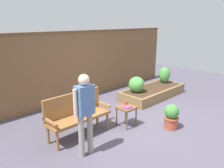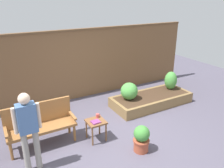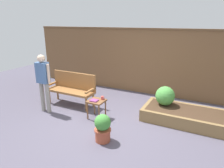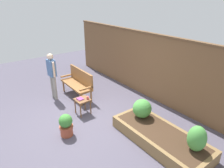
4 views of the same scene
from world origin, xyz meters
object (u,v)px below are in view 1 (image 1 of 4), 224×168
at_px(garden_bench, 76,111).
at_px(shrub_far_corner, 164,75).
at_px(shrub_near_bench, 137,84).
at_px(person_by_bench, 85,108).
at_px(book_on_table, 127,107).
at_px(potted_boxwood, 171,116).
at_px(cup_on_table, 126,103).
at_px(side_table, 126,110).

distance_m(garden_bench, shrub_far_corner, 4.17).
xyz_separation_m(shrub_near_bench, person_by_bench, (-2.93, -1.21, 0.39)).
distance_m(book_on_table, potted_boxwood, 1.04).
xyz_separation_m(cup_on_table, shrub_far_corner, (2.94, 0.80, 0.06)).
xyz_separation_m(potted_boxwood, shrub_near_bench, (0.85, 1.75, 0.24)).
bearing_deg(garden_bench, person_by_bench, -114.15).
bearing_deg(person_by_bench, potted_boxwood, -14.72).
distance_m(cup_on_table, potted_boxwood, 1.12).
relative_size(shrub_far_corner, person_by_bench, 0.36).
height_order(potted_boxwood, shrub_near_bench, shrub_near_bench).
xyz_separation_m(garden_bench, person_by_bench, (-0.34, -0.75, 0.39)).
distance_m(garden_bench, book_on_table, 1.19).
relative_size(garden_bench, shrub_far_corner, 2.54).
xyz_separation_m(book_on_table, person_by_bench, (-1.41, -0.23, 0.44)).
bearing_deg(person_by_bench, side_table, 11.10).
relative_size(cup_on_table, shrub_far_corner, 0.19).
bearing_deg(side_table, potted_boxwood, -52.19).
height_order(book_on_table, potted_boxwood, potted_boxwood).
height_order(cup_on_table, book_on_table, cup_on_table).
bearing_deg(garden_bench, shrub_near_bench, 9.93).
height_order(side_table, potted_boxwood, potted_boxwood).
bearing_deg(potted_boxwood, book_on_table, 131.11).
bearing_deg(potted_boxwood, cup_on_table, 119.62).
bearing_deg(side_table, garden_bench, 156.94).
xyz_separation_m(cup_on_table, book_on_table, (-0.13, -0.18, -0.03)).
height_order(garden_bench, shrub_near_bench, garden_bench).
height_order(side_table, shrub_far_corner, shrub_far_corner).
bearing_deg(shrub_far_corner, garden_bench, -173.75).
xyz_separation_m(cup_on_table, person_by_bench, (-1.54, -0.40, 0.41)).
bearing_deg(shrub_far_corner, book_on_table, -162.32).
xyz_separation_m(side_table, person_by_bench, (-1.44, -0.28, 0.54)).
relative_size(potted_boxwood, shrub_near_bench, 1.20).
relative_size(side_table, potted_boxwood, 0.82).
distance_m(book_on_table, person_by_bench, 1.49).
bearing_deg(side_table, person_by_bench, -168.90).
bearing_deg(shrub_near_bench, garden_bench, -170.07).
distance_m(shrub_far_corner, person_by_bench, 4.65).
xyz_separation_m(shrub_near_bench, shrub_far_corner, (1.55, 0.00, 0.04)).
bearing_deg(book_on_table, cup_on_table, 49.83).
bearing_deg(shrub_near_bench, side_table, -148.21).
height_order(shrub_near_bench, person_by_bench, person_by_bench).
distance_m(side_table, book_on_table, 0.12).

